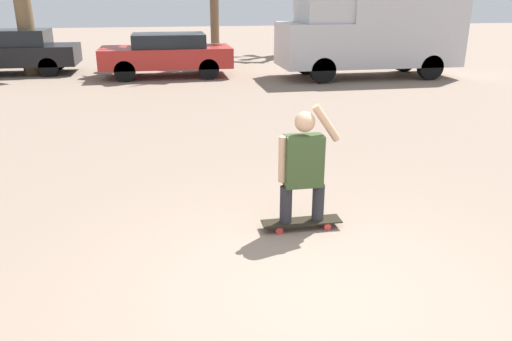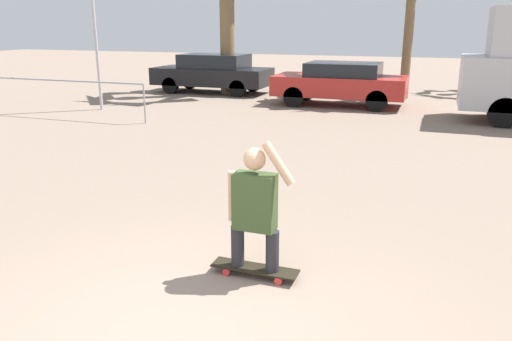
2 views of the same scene
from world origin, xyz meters
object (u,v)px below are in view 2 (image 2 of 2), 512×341
object	(u,v)px
person_skateboarder	(255,204)
parked_car_red	(341,82)
skateboard	(255,269)
parked_car_black	(213,73)

from	to	relation	value
person_skateboarder	parked_car_red	bearing A→B (deg)	96.33
skateboard	parked_car_black	size ratio (longest dim) A/B	0.21
person_skateboarder	parked_car_black	distance (m)	14.92
skateboard	parked_car_red	xyz separation A→B (m)	(-1.32, 11.88, 0.67)
person_skateboarder	parked_car_red	size ratio (longest dim) A/B	0.33
person_skateboarder	parked_car_red	world-z (taller)	person_skateboarder
person_skateboarder	skateboard	bearing A→B (deg)	0.00
parked_car_red	person_skateboarder	bearing A→B (deg)	-83.67
skateboard	person_skateboarder	size ratio (longest dim) A/B	0.68
parked_car_black	skateboard	bearing A→B (deg)	-63.85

